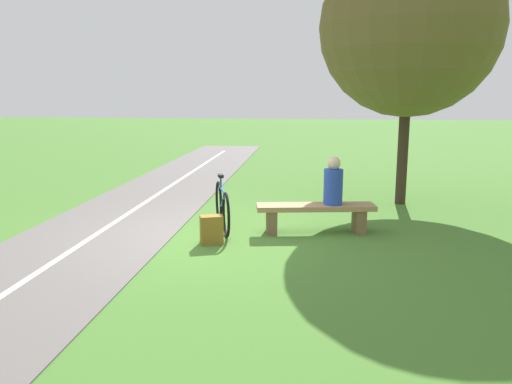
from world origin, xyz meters
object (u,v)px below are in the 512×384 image
Objects in this scene: bicycle at (222,206)px; tree_by_path at (410,27)px; person_seated at (333,183)px; bench at (316,213)px; backpack at (212,230)px.

tree_by_path is (-3.21, -2.45, 3.10)m from bicycle.
tree_by_path reaches higher than person_seated.
person_seated is at bearing 180.00° from bench.
bench is at bearing -151.11° from backpack.
backpack is 0.08× the size of tree_by_path.
person_seated is 1.85m from bicycle.
person_seated is 0.47× the size of bicycle.
bench is 4.35m from tree_by_path.
bench is 0.37× the size of tree_by_path.
tree_by_path is at bearing -129.90° from person_seated.
bench reaches higher than backpack.
tree_by_path reaches higher than bench.
person_seated is 1.80× the size of backpack.
bench is 2.51× the size of person_seated.
bench is at bearing 56.07° from tree_by_path.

